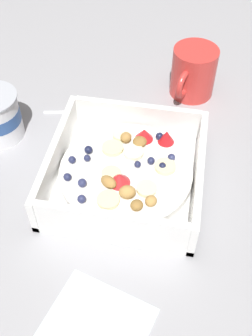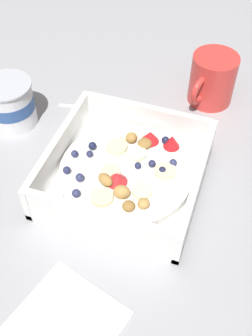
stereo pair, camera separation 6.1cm
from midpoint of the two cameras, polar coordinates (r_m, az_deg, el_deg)
ground_plane at (r=0.64m, az=-4.41°, el=-1.82°), size 2.40×2.40×0.00m
fruit_bowl at (r=0.62m, az=-2.75°, el=-0.71°), size 0.22×0.22×0.06m
spoon at (r=0.75m, az=-4.27°, el=7.89°), size 0.05×0.17×0.01m
coffee_mug at (r=0.77m, az=6.94°, el=12.86°), size 0.11×0.08×0.09m
folded_napkin at (r=0.52m, az=-8.18°, el=-21.73°), size 0.15×0.15×0.01m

